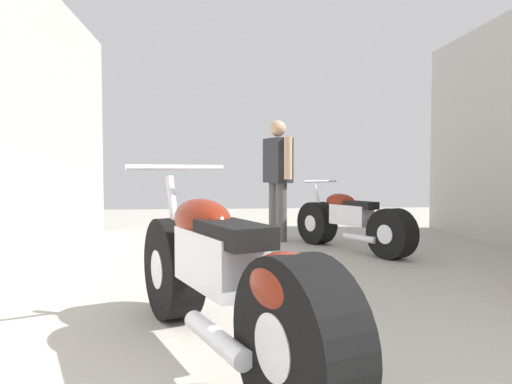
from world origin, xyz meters
TOP-DOWN VIEW (x-y plane):
  - ground_plane at (0.00, 3.19)m, footprint 15.31×15.31m
  - motorcycle_maroon_cruiser at (-0.89, 1.58)m, footprint 1.06×2.03m
  - motorcycle_black_naked at (0.71, 4.63)m, footprint 1.04×1.68m
  - mechanic_in_blue at (-0.06, 5.52)m, footprint 0.38×0.65m

SIDE VIEW (x-z plane):
  - ground_plane at x=0.00m, z-range 0.00..0.00m
  - motorcycle_black_naked at x=0.71m, z-range -0.08..0.75m
  - motorcycle_maroon_cruiser at x=-0.89m, z-range -0.08..0.91m
  - mechanic_in_blue at x=-0.06m, z-range 0.11..1.74m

